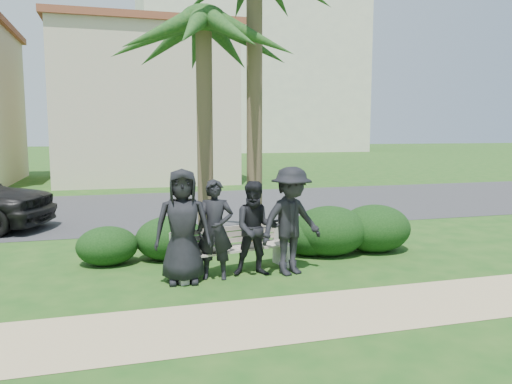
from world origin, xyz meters
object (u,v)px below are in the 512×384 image
at_px(man_c, 256,229).
at_px(palm_left, 203,22).
at_px(man_a, 183,226).
at_px(man_b, 215,230).
at_px(park_bench, 234,253).
at_px(man_d, 291,221).

relative_size(man_c, palm_left, 0.29).
xyz_separation_m(man_a, man_c, (1.22, 0.07, -0.12)).
relative_size(man_a, man_c, 1.15).
bearing_deg(man_a, palm_left, 77.01).
height_order(man_c, palm_left, palm_left).
bearing_deg(man_b, man_c, 17.15).
relative_size(park_bench, man_a, 1.23).
xyz_separation_m(man_b, man_c, (0.69, 0.01, -0.02)).
xyz_separation_m(man_c, man_d, (0.58, -0.10, 0.12)).
bearing_deg(palm_left, man_b, -96.20).
xyz_separation_m(man_a, palm_left, (0.76, 2.17, 3.60)).
bearing_deg(park_bench, man_a, -173.36).
relative_size(park_bench, palm_left, 0.41).
bearing_deg(park_bench, man_b, -157.28).
relative_size(man_b, palm_left, 0.30).
relative_size(park_bench, man_c, 1.42).
height_order(park_bench, man_c, man_c).
xyz_separation_m(man_c, palm_left, (-0.46, 2.10, 3.72)).
bearing_deg(park_bench, man_d, -36.76).
bearing_deg(man_d, palm_left, 98.16).
bearing_deg(palm_left, man_a, -109.28).
xyz_separation_m(park_bench, man_a, (-0.91, -0.35, 0.57)).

